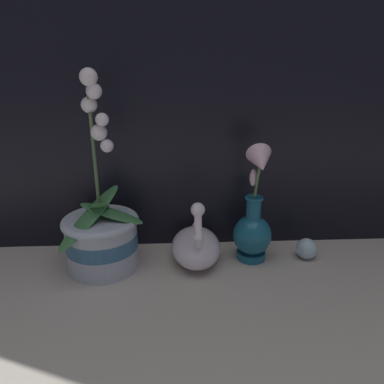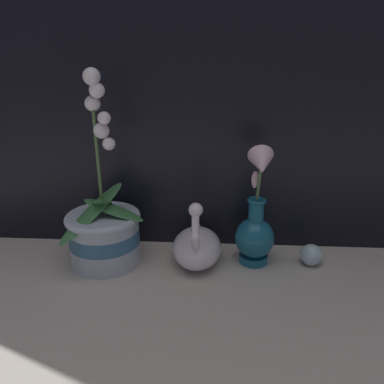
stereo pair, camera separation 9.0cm
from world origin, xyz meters
The scene contains 6 objects.
ground_plane centered at (0.00, 0.00, 0.00)m, with size 2.80×2.80×0.00m, color #BCB2A3.
window_backdrop centered at (0.00, 0.27, 0.60)m, with size 2.80×0.03×1.20m.
orchid_potted_plant centered at (-0.25, 0.14, 0.09)m, with size 0.21×0.24×0.49m.
swan_figurine centered at (-0.01, 0.15, 0.05)m, with size 0.13×0.22×0.19m.
blue_vase centered at (0.14, 0.16, 0.10)m, with size 0.10×0.14×0.32m.
glass_sphere centered at (0.29, 0.16, 0.03)m, with size 0.06×0.06×0.06m.
Camera 2 is at (0.03, -0.72, 0.51)m, focal length 35.00 mm.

